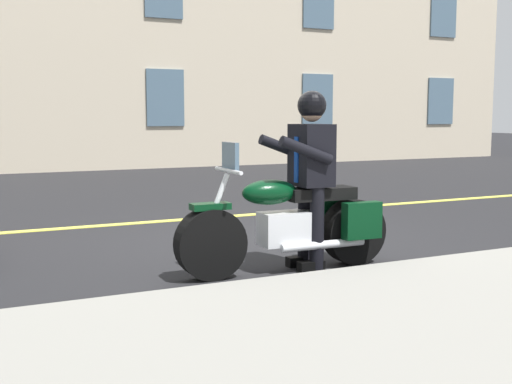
{
  "coord_description": "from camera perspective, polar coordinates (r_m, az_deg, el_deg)",
  "views": [
    {
      "loc": [
        3.28,
        6.75,
        1.5
      ],
      "look_at": [
        0.53,
        1.05,
        0.75
      ],
      "focal_mm": 45.26,
      "sensor_mm": 36.0,
      "label": 1
    }
  ],
  "objects": [
    {
      "name": "lane_center_stripe",
      "position": [
        9.46,
        -5.16,
        -2.35
      ],
      "size": [
        60.0,
        0.16,
        0.01
      ],
      "primitive_type": "cube",
      "color": "#E5DB4C",
      "rests_on": "ground_plane"
    },
    {
      "name": "motorcycle_main",
      "position": [
        6.26,
        3.24,
        -2.89
      ],
      "size": [
        2.21,
        0.61,
        1.26
      ],
      "color": "black",
      "rests_on": "ground_plane"
    },
    {
      "name": "rider_main",
      "position": [
        6.28,
        4.79,
        2.5
      ],
      "size": [
        0.62,
        0.55,
        1.74
      ],
      "color": "black",
      "rests_on": "ground_plane"
    },
    {
      "name": "ground_plane",
      "position": [
        7.65,
        0.14,
        -4.55
      ],
      "size": [
        80.0,
        80.0,
        0.0
      ],
      "primitive_type": "plane",
      "color": "black"
    }
  ]
}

